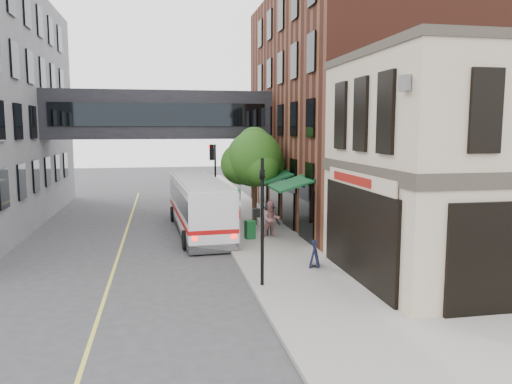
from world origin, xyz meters
name	(u,v)px	position (x,y,z in m)	size (l,w,h in m)	color
ground	(262,310)	(0.00, 0.00, 0.00)	(120.00, 120.00, 0.00)	#38383A
sidewalk_main	(248,223)	(2.00, 14.00, 0.07)	(4.00, 60.00, 0.15)	gray
corner_building	(485,167)	(8.97, 2.00, 4.21)	(10.19, 8.12, 8.45)	#C6B397
brick_building	(370,107)	(9.98, 15.00, 6.99)	(13.76, 18.00, 14.00)	#512419
skyway_bridge	(160,115)	(-3.00, 18.00, 6.50)	(14.00, 3.18, 3.00)	black
traffic_signal_near	(261,206)	(0.37, 2.00, 2.98)	(0.44, 0.22, 4.60)	black
traffic_signal_far	(213,165)	(0.26, 17.00, 3.34)	(0.53, 0.28, 4.50)	black
street_sign_pole	(240,212)	(0.39, 7.00, 1.93)	(0.08, 0.75, 3.00)	gray
street_tree	(254,159)	(2.19, 13.22, 3.91)	(3.80, 3.20, 5.60)	#382619
lane_marking	(122,244)	(-5.00, 10.00, 0.01)	(0.12, 40.00, 0.01)	#D8CC4C
bus	(199,203)	(-1.02, 12.27, 1.61)	(3.01, 10.76, 2.87)	white
pedestrian_a	(264,218)	(2.14, 10.13, 1.04)	(0.65, 0.43, 1.79)	beige
pedestrian_b	(271,219)	(2.44, 9.68, 1.06)	(0.89, 0.69, 1.83)	tan
pedestrian_c	(269,219)	(2.43, 10.02, 0.99)	(1.08, 0.62, 1.67)	black
newspaper_box	(250,230)	(1.30, 9.46, 0.61)	(0.46, 0.41, 0.92)	#155F2C
sandwich_board	(315,254)	(2.94, 3.93, 0.67)	(0.37, 0.58, 1.04)	black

